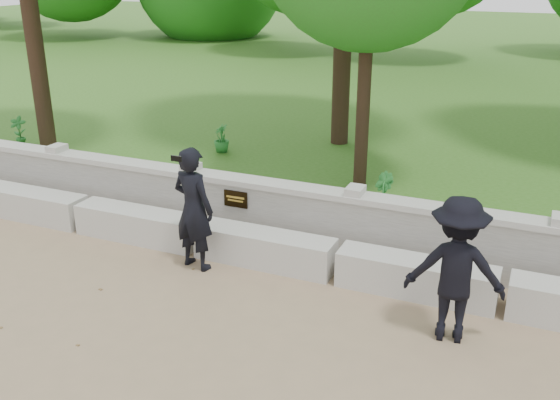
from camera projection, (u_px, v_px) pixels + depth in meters
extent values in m
plane|color=#907758|center=(114.00, 318.00, 7.04)|extent=(80.00, 80.00, 0.00)
cube|color=#2E5816|center=(401.00, 89.00, 18.99)|extent=(40.00, 22.00, 0.25)
cube|color=beige|center=(31.00, 205.00, 9.70)|extent=(1.90, 0.45, 0.45)
cube|color=beige|center=(138.00, 225.00, 8.95)|extent=(1.90, 0.45, 0.45)
cube|color=beige|center=(264.00, 248.00, 8.21)|extent=(1.90, 0.45, 0.45)
cube|color=beige|center=(416.00, 277.00, 7.47)|extent=(1.90, 0.45, 0.45)
cube|color=beige|center=(222.00, 206.00, 9.12)|extent=(12.50, 0.25, 0.82)
cube|color=beige|center=(221.00, 177.00, 8.96)|extent=(12.50, 0.35, 0.08)
cube|color=black|center=(236.00, 199.00, 8.81)|extent=(0.36, 0.02, 0.24)
imported|color=black|center=(194.00, 209.00, 7.94)|extent=(0.66, 0.50, 1.63)
cube|color=black|center=(176.00, 159.00, 7.39)|extent=(0.14, 0.05, 0.07)
imported|color=black|center=(456.00, 270.00, 6.41)|extent=(1.11, 0.74, 1.60)
cylinder|color=#382619|center=(33.00, 30.00, 11.34)|extent=(0.32, 0.32, 4.68)
cylinder|color=#382619|center=(344.00, 11.00, 11.98)|extent=(0.35, 0.35, 5.24)
cylinder|color=#382619|center=(364.00, 88.00, 9.94)|extent=(0.22, 0.22, 3.24)
imported|color=#266F2B|center=(19.00, 131.00, 12.56)|extent=(0.38, 0.32, 0.62)
imported|color=#266F2B|center=(382.00, 195.00, 9.04)|extent=(0.43, 0.46, 0.67)
imported|color=#266F2B|center=(221.00, 138.00, 12.20)|extent=(0.41, 0.41, 0.55)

